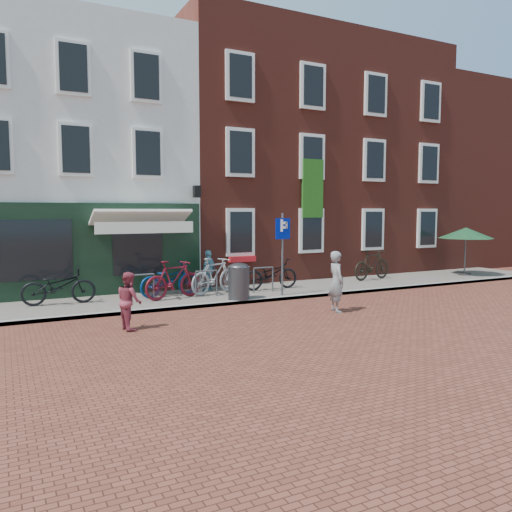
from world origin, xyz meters
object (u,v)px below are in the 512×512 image
parasol (466,231)px  bicycle_0 (59,286)px  cafe_person (209,270)px  bicycle_4 (271,274)px  bicycle_3 (215,276)px  parking_sign (283,241)px  woman (336,282)px  bicycle_5 (372,265)px  bicycle_2 (169,279)px  boy (129,301)px  litter_bin (239,279)px  bicycle_1 (174,280)px

parasol → bicycle_0: bearing=177.9°
cafe_person → bicycle_4: 2.10m
bicycle_0 → bicycle_3: (4.66, -0.27, 0.06)m
parking_sign → parasol: bearing=5.7°
bicycle_4 → parasol: bearing=-91.7°
woman → bicycle_5: woman is taller
parking_sign → bicycle_2: bearing=155.6°
parking_sign → bicycle_3: parking_sign is taller
boy → bicycle_2: size_ratio=0.67×
cafe_person → litter_bin: bearing=53.9°
parasol → woman: parasol is taller
cafe_person → bicycle_1: cafe_person is taller
parasol → bicycle_1: bearing=-179.9°
boy → cafe_person: cafe_person is taller
bicycle_1 → bicycle_4: bicycle_1 is taller
cafe_person → bicycle_2: cafe_person is taller
bicycle_4 → bicycle_3: bearing=89.4°
parking_sign → bicycle_3: size_ratio=1.33×
bicycle_1 → bicycle_2: size_ratio=0.97×
bicycle_0 → bicycle_4: same height
litter_bin → bicycle_3: litter_bin is taller
bicycle_0 → bicycle_4: bearing=-89.3°
woman → bicycle_5: (4.64, 4.06, -0.15)m
parasol → bicycle_0: size_ratio=1.10×
woman → bicycle_0: bearing=68.4°
bicycle_1 → bicycle_5: bearing=-99.3°
boy → bicycle_3: (3.46, 3.25, 0.01)m
litter_bin → bicycle_5: bearing=14.0°
parasol → bicycle_2: bearing=177.6°
woman → litter_bin: bearing=45.4°
bicycle_0 → woman: bearing=-117.8°
litter_bin → bicycle_0: bearing=162.3°
litter_bin → bicycle_3: bearing=101.1°
bicycle_4 → cafe_person: bearing=70.9°
parking_sign → woman: size_ratio=1.55×
bicycle_3 → bicycle_5: bearing=-108.1°
cafe_person → bicycle_1: 1.80m
parking_sign → bicycle_0: (-6.46, 1.50, -1.18)m
litter_bin → bicycle_3: size_ratio=0.61×
bicycle_2 → bicycle_3: size_ratio=1.03×
bicycle_5 → cafe_person: bearing=77.4°
boy → bicycle_1: boy is taller
bicycle_0 → litter_bin: bearing=-104.5°
bicycle_3 → bicycle_5: size_ratio=1.00×
cafe_person → bicycle_4: bearing=119.1°
cafe_person → parasol: bearing=133.3°
litter_bin → bicycle_0: (-4.91, 1.57, -0.08)m
bicycle_4 → bicycle_5: (4.64, 0.33, 0.06)m
woman → bicycle_0: woman is taller
bicycle_3 → boy: bearing=112.5°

